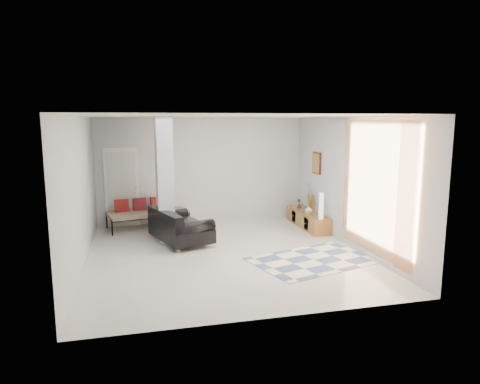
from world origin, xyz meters
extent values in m
plane|color=beige|center=(0.00, 0.00, 0.00)|extent=(6.00, 6.00, 0.00)
plane|color=white|center=(0.00, 0.00, 2.80)|extent=(6.00, 6.00, 0.00)
plane|color=silver|center=(0.00, 3.00, 1.40)|extent=(6.00, 0.00, 6.00)
plane|color=silver|center=(0.00, -3.00, 1.40)|extent=(6.00, 0.00, 6.00)
plane|color=silver|center=(-2.75, 0.00, 1.40)|extent=(0.00, 6.00, 6.00)
plane|color=silver|center=(2.75, 0.00, 1.40)|extent=(0.00, 6.00, 6.00)
cube|color=#ADB1B4|center=(-1.10, 1.60, 1.40)|extent=(0.35, 1.20, 2.80)
cube|color=white|center=(-2.10, 2.96, 1.02)|extent=(0.85, 0.06, 2.04)
plane|color=orange|center=(2.67, -1.15, 1.45)|extent=(0.00, 2.55, 2.55)
cube|color=#3F1F11|center=(2.72, 1.70, 1.65)|extent=(0.04, 0.45, 0.55)
cube|color=brown|center=(2.52, 1.70, 0.20)|extent=(0.45, 1.92, 0.40)
cube|color=#3F1F11|center=(2.30, 1.27, 0.20)|extent=(0.02, 0.26, 0.28)
cube|color=#3F1F11|center=(2.30, 2.13, 0.20)|extent=(0.02, 0.26, 0.28)
cube|color=gold|center=(2.70, 1.97, 0.60)|extent=(0.09, 0.32, 0.40)
cube|color=silver|center=(2.42, 1.27, 0.46)|extent=(0.04, 0.10, 0.12)
cylinder|color=silver|center=(-0.94, 0.30, 0.05)|extent=(0.05, 0.05, 0.10)
cylinder|color=silver|center=(-1.37, 1.58, 0.05)|extent=(0.05, 0.05, 0.10)
cylinder|color=silver|center=(-0.23, 0.54, 0.05)|extent=(0.05, 0.05, 0.10)
cylinder|color=silver|center=(-0.66, 1.81, 0.05)|extent=(0.05, 0.05, 0.10)
cube|color=black|center=(-0.80, 1.06, 0.25)|extent=(1.40, 1.80, 0.30)
cube|color=black|center=(-1.16, 0.94, 0.58)|extent=(0.69, 1.57, 0.36)
cylinder|color=black|center=(-0.59, 0.42, 0.48)|extent=(0.94, 0.55, 0.28)
cylinder|color=black|center=(-1.01, 1.69, 0.48)|extent=(0.94, 0.55, 0.28)
cube|color=black|center=(-1.04, 0.98, 0.60)|extent=(0.32, 0.60, 0.31)
cylinder|color=black|center=(-2.33, 2.00, 0.20)|extent=(0.04, 0.04, 0.40)
cylinder|color=black|center=(-0.44, 2.41, 0.20)|extent=(0.04, 0.04, 0.40)
cylinder|color=black|center=(-2.50, 2.79, 0.20)|extent=(0.04, 0.04, 0.40)
cylinder|color=black|center=(-0.61, 3.20, 0.20)|extent=(0.04, 0.04, 0.40)
cube|color=beige|center=(-1.47, 2.60, 0.38)|extent=(2.08, 1.22, 0.12)
cube|color=maroon|center=(-2.11, 2.62, 0.60)|extent=(0.37, 0.23, 0.33)
cube|color=maroon|center=(-1.67, 2.71, 0.60)|extent=(0.37, 0.23, 0.33)
cube|color=maroon|center=(-1.23, 2.81, 0.60)|extent=(0.37, 0.23, 0.33)
cube|color=#F2E8B9|center=(1.60, -0.82, 0.01)|extent=(2.69, 2.16, 0.01)
cylinder|color=white|center=(2.50, 0.87, 0.71)|extent=(0.11, 0.11, 0.62)
imported|color=white|center=(2.47, 1.54, 0.50)|extent=(0.20, 0.20, 0.19)
camera|label=1|loc=(-1.71, -8.30, 2.71)|focal=32.00mm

